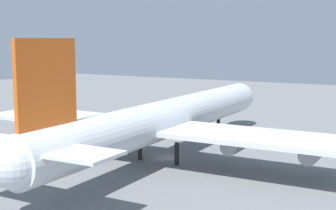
{
  "coord_description": "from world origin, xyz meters",
  "views": [
    {
      "loc": [
        -64.03,
        -35.4,
        18.54
      ],
      "look_at": [
        0.0,
        0.0,
        8.38
      ],
      "focal_mm": 51.04,
      "sensor_mm": 36.0,
      "label": 1
    }
  ],
  "objects": [
    {
      "name": "cargo_airplane",
      "position": [
        -0.51,
        -0.0,
        6.21
      ],
      "size": [
        68.24,
        61.07,
        18.63
      ],
      "color": "silver",
      "rests_on": "ground_plane"
    },
    {
      "name": "safety_cone_nose",
      "position": [
        30.71,
        -4.0,
        0.34
      ],
      "size": [
        0.48,
        0.48,
        0.68
      ],
      "primitive_type": "cone",
      "color": "orange",
      "rests_on": "ground_plane"
    },
    {
      "name": "ground_plane",
      "position": [
        0.0,
        0.0,
        0.0
      ],
      "size": [
        272.95,
        272.95,
        0.0
      ],
      "primitive_type": "plane",
      "color": "slate"
    }
  ]
}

